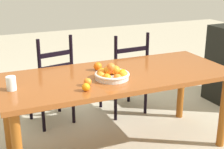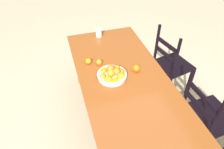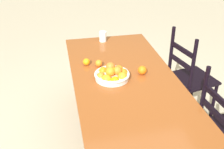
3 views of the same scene
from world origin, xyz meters
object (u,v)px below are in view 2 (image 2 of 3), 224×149
Objects in this scene: drinking_glass at (99,33)px; orange_loose_0 at (99,62)px; orange_loose_2 at (88,61)px; chair_by_cabinet at (171,66)px; fruit_bowl at (112,74)px; dining_table at (125,88)px; orange_loose_1 at (136,68)px; chair_near_window at (206,117)px.

orange_loose_0 is at bearing -13.79° from drinking_glass.
orange_loose_0 is 0.57× the size of drinking_glass.
orange_loose_2 is 0.58× the size of drinking_glass.
chair_by_cabinet is 15.66× the size of orange_loose_2.
orange_loose_0 is (-0.24, -0.08, -0.01)m from fruit_bowl.
dining_table is 32.81× the size of orange_loose_0.
orange_loose_0 is at bearing 64.63° from orange_loose_2.
dining_table is 0.20m from fruit_bowl.
orange_loose_2 is at bearing -115.37° from orange_loose_0.
orange_loose_2 is at bearing -148.22° from fruit_bowl.
chair_by_cabinet is at bearing 109.87° from fruit_bowl.
chair_by_cabinet is at bearing 115.48° from orange_loose_1.
orange_loose_0 is at bearing -122.45° from orange_loose_1.
orange_loose_2 is (-0.29, -0.18, -0.01)m from fruit_bowl.
dining_table is at bearing 106.58° from chair_by_cabinet.
fruit_bowl reaches higher than orange_loose_0.
chair_near_window reaches higher than orange_loose_2.
orange_loose_0 reaches higher than dining_table.
drinking_glass is at bearing -177.39° from dining_table.
chair_near_window is at bearing 164.48° from chair_by_cabinet.
orange_loose_1 reaches higher than orange_loose_2.
orange_loose_0 is 1.00× the size of orange_loose_2.
drinking_glass is at bearing 175.45° from fruit_bowl.
dining_table is 0.92m from chair_by_cabinet.
fruit_bowl is 0.26m from orange_loose_0.
drinking_glass reaches higher than dining_table.
fruit_bowl is at bearing -133.29° from dining_table.
fruit_bowl is (-0.52, -0.84, 0.35)m from chair_near_window.
orange_loose_0 and orange_loose_2 have the same top height.
orange_loose_2 reaches higher than dining_table.
orange_loose_1 is 0.70× the size of drinking_glass.
chair_near_window is 1.05m from fruit_bowl.
chair_near_window is 15.30× the size of orange_loose_0.
dining_table is 0.93m from drinking_glass.
fruit_bowl is 0.27m from orange_loose_1.
orange_loose_2 is at bearing 79.84° from chair_by_cabinet.
dining_table is 18.86× the size of drinking_glass.
orange_loose_1 is 1.21× the size of orange_loose_2.
orange_loose_1 is at bearing 127.87° from dining_table.
orange_loose_2 is at bearing -25.27° from drinking_glass.
dining_table is at bearing 46.71° from fruit_bowl.
orange_loose_0 is 0.83× the size of orange_loose_1.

